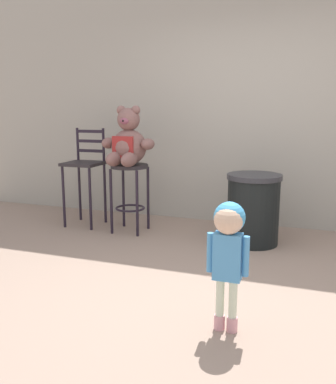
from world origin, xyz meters
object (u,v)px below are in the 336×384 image
(teddy_bear, at_px, (128,143))
(trash_bin, at_px, (253,209))
(bar_stool_with_teddy, at_px, (130,183))
(bar_chair_empty, at_px, (85,169))
(child_walking, at_px, (228,239))

(teddy_bear, relative_size, trash_bin, 0.88)
(bar_stool_with_teddy, distance_m, teddy_bear, 0.46)
(teddy_bear, distance_m, trash_bin, 1.53)
(bar_chair_empty, bearing_deg, child_walking, -41.84)
(bar_stool_with_teddy, relative_size, teddy_bear, 1.20)
(trash_bin, bearing_deg, bar_chair_empty, 178.03)
(trash_bin, relative_size, bar_chair_empty, 0.63)
(trash_bin, xyz_separation_m, bar_chair_empty, (-2.02, 0.07, 0.31))
(child_walking, bearing_deg, bar_stool_with_teddy, 116.53)
(bar_stool_with_teddy, xyz_separation_m, child_walking, (1.50, -1.81, 0.04))
(child_walking, xyz_separation_m, trash_bin, (-0.11, 1.83, -0.24))
(teddy_bear, bearing_deg, child_walking, -49.93)
(child_walking, distance_m, trash_bin, 1.85)
(trash_bin, bearing_deg, bar_stool_with_teddy, -179.04)
(bar_stool_with_teddy, distance_m, bar_chair_empty, 0.65)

